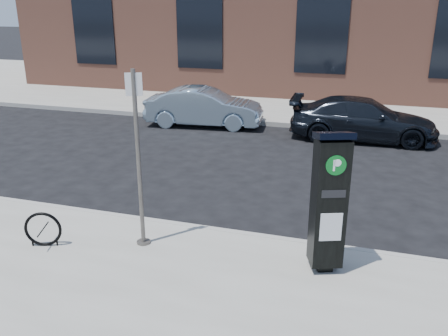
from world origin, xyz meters
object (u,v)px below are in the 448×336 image
at_px(sign_pole, 139,162).
at_px(car_dark, 363,119).
at_px(bike_rack, 43,229).
at_px(parking_kiosk, 329,201).
at_px(car_silver, 204,107).

bearing_deg(sign_pole, car_dark, 45.82).
distance_m(bike_rack, car_dark, 9.87).
bearing_deg(parking_kiosk, sign_pole, 160.94).
distance_m(parking_kiosk, bike_rack, 4.56).
xyz_separation_m(sign_pole, bike_rack, (-1.51, -0.56, -1.13)).
height_order(sign_pole, car_silver, sign_pole).
bearing_deg(bike_rack, car_silver, 73.33).
relative_size(sign_pole, car_dark, 0.67).
bearing_deg(bike_rack, sign_pole, 1.43).
height_order(parking_kiosk, car_dark, parking_kiosk).
xyz_separation_m(sign_pole, car_dark, (3.21, 8.11, -0.95)).
bearing_deg(car_dark, sign_pole, 156.28).
xyz_separation_m(parking_kiosk, car_silver, (-4.82, 8.18, -0.62)).
bearing_deg(car_dark, bike_rack, 149.34).
relative_size(parking_kiosk, car_silver, 0.56).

